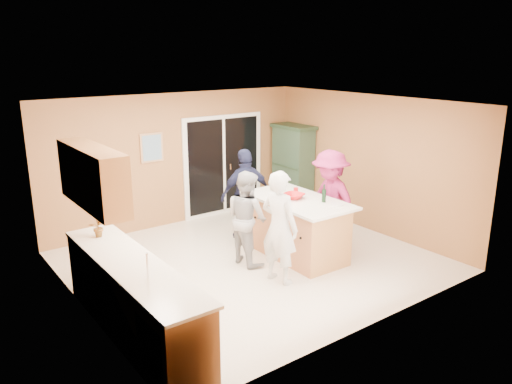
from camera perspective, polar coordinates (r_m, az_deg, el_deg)
floor at (r=8.35m, az=-0.42°, el=-7.93°), size 5.50×5.50×0.00m
ceiling at (r=7.68m, az=-0.46°, el=10.11°), size 5.50×5.00×0.10m
wall_back at (r=9.99m, az=-8.93°, el=3.72°), size 5.50×0.10×2.60m
wall_front at (r=6.17m, az=13.40°, el=-4.20°), size 5.50×0.10×2.60m
wall_left at (r=6.75m, az=-19.70°, el=-2.97°), size 0.10×5.00×2.60m
wall_right at (r=9.75m, az=12.76°, el=3.21°), size 0.10×5.00×2.60m
left_cabinet_run at (r=6.24m, az=-13.31°, el=-12.37°), size 0.65×3.05×1.24m
upper_cabinets at (r=6.46m, az=-18.16°, el=1.67°), size 0.35×1.60×0.75m
sliding_door at (r=10.53m, az=-3.73°, el=3.11°), size 1.90×0.07×2.10m
framed_picture at (r=9.68m, az=-11.83°, el=4.99°), size 0.46×0.04×0.56m
kitchen_island at (r=8.45m, az=4.74°, el=-4.25°), size 1.07×1.93×1.00m
green_hutch at (r=10.97m, az=4.24°, el=2.78°), size 0.53×1.00×1.84m
woman_white at (r=7.38m, az=2.68°, el=-4.05°), size 0.54×0.71×1.72m
woman_grey at (r=8.06m, az=-1.05°, el=-2.94°), size 0.62×0.78×1.54m
woman_navy at (r=9.06m, az=-1.14°, el=-0.31°), size 1.04×0.54×1.69m
woman_magenta at (r=8.69m, az=8.43°, el=-0.96°), size 0.72×1.17×1.76m
serving_bowl at (r=8.30m, az=4.34°, el=-0.46°), size 0.41×0.41×0.08m
tulip_vase at (r=7.03m, az=-17.68°, el=-3.32°), size 0.26×0.22×0.42m
tumbler_near at (r=8.53m, az=4.57°, el=0.12°), size 0.10×0.10×0.12m
tumbler_far at (r=8.13m, az=3.32°, el=-0.65°), size 0.10×0.10×0.12m
wine_bottle at (r=8.13m, az=7.77°, el=-0.38°), size 0.07×0.07×0.29m
white_plate at (r=8.04m, az=9.17°, el=-1.40°), size 0.25×0.25×0.01m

